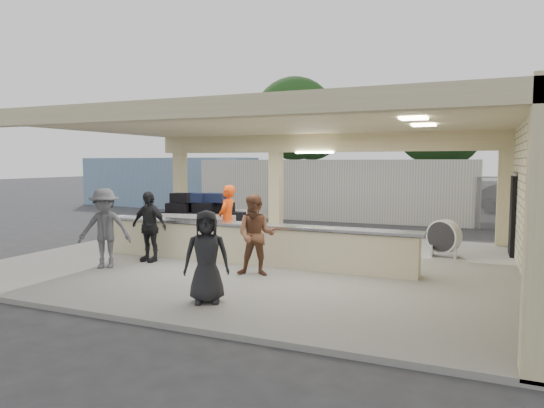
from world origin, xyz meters
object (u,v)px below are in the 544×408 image
at_px(car_dark, 527,199).
at_px(container_white, 333,189).
at_px(passenger_d, 207,256).
at_px(container_blue, 167,182).
at_px(drum_fan, 444,237).
at_px(passenger_b, 149,226).
at_px(baggage_counter, 250,243).
at_px(luggage_cart, 199,216).
at_px(baggage_handler, 227,220).
at_px(passenger_c, 105,228).
at_px(passenger_a, 256,235).

height_order(car_dark, container_white, container_white).
xyz_separation_m(passenger_d, container_blue, (-12.12, 15.88, 0.48)).
bearing_deg(passenger_d, drum_fan, 31.30).
height_order(passenger_b, container_white, container_white).
xyz_separation_m(passenger_b, container_blue, (-8.98, 13.38, 0.42)).
height_order(drum_fan, car_dark, car_dark).
bearing_deg(drum_fan, car_dark, 105.32).
bearing_deg(car_dark, baggage_counter, 178.25).
bearing_deg(luggage_cart, baggage_handler, -44.62).
height_order(drum_fan, passenger_c, passenger_c).
height_order(passenger_b, container_blue, container_blue).
xyz_separation_m(baggage_handler, passenger_d, (1.79, -4.07, -0.11)).
bearing_deg(luggage_cart, passenger_c, -106.33).
height_order(baggage_counter, passenger_c, passenger_c).
distance_m(baggage_handler, car_dark, 17.21).
bearing_deg(passenger_a, baggage_counter, 108.05).
bearing_deg(passenger_a, drum_fan, 32.49).
distance_m(baggage_handler, passenger_a, 2.56).
bearing_deg(baggage_counter, passenger_d, -77.13).
bearing_deg(container_white, luggage_cart, -100.93).
xyz_separation_m(drum_fan, container_white, (-5.26, 7.98, 0.71)).
bearing_deg(passenger_a, container_white, 83.91).
bearing_deg(container_blue, passenger_c, -54.20).
distance_m(drum_fan, passenger_a, 5.27).
relative_size(passenger_a, passenger_b, 1.01).
height_order(container_white, container_blue, container_blue).
distance_m(drum_fan, container_white, 9.58).
relative_size(baggage_counter, container_white, 0.67).
height_order(passenger_d, container_white, container_white).
xyz_separation_m(passenger_c, car_dark, (10.15, 17.65, -0.25)).
bearing_deg(passenger_a, passenger_d, -102.20).
relative_size(baggage_counter, passenger_a, 4.64).
bearing_deg(passenger_c, passenger_d, -50.10).
bearing_deg(car_dark, drum_fan, -169.85).
bearing_deg(passenger_b, drum_fan, 31.07).
bearing_deg(container_white, container_blue, 168.77).
bearing_deg(baggage_handler, passenger_c, -38.27).
relative_size(passenger_a, passenger_d, 1.08).
height_order(drum_fan, passenger_d, passenger_d).
height_order(baggage_counter, passenger_b, passenger_b).
height_order(baggage_handler, car_dark, baggage_handler).
xyz_separation_m(passenger_a, passenger_c, (-3.56, -0.69, 0.05)).
xyz_separation_m(baggage_counter, container_white, (-0.95, 10.70, 0.74)).
distance_m(passenger_b, container_white, 11.57).
height_order(passenger_c, container_white, container_white).
distance_m(passenger_b, passenger_c, 1.12).
distance_m(passenger_a, passenger_c, 3.63).
bearing_deg(container_white, passenger_a, -82.99).
height_order(luggage_cart, passenger_b, passenger_b).
bearing_deg(passenger_d, baggage_counter, 74.82).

